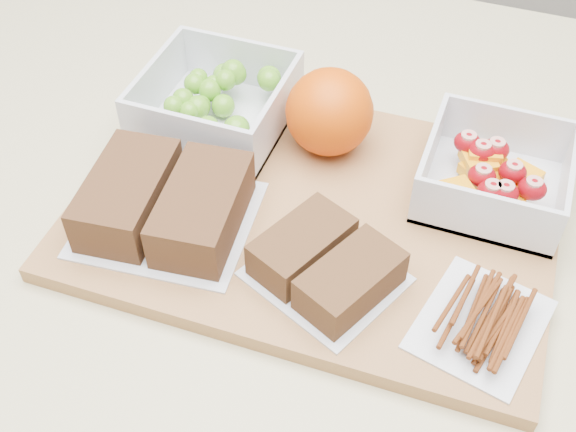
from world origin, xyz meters
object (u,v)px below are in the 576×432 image
(cutting_board, at_px, (315,212))
(sandwich_bag_left, at_px, (165,203))
(sandwich_bag_center, at_px, (326,264))
(grape_container, at_px, (219,102))
(fruit_container, at_px, (493,176))
(pretzel_bag, at_px, (483,316))
(orange, at_px, (329,112))

(cutting_board, xyz_separation_m, sandwich_bag_left, (-0.12, -0.06, 0.03))
(cutting_board, relative_size, sandwich_bag_center, 2.96)
(grape_container, height_order, fruit_container, grape_container)
(grape_container, bearing_deg, pretzel_bag, -28.51)
(sandwich_bag_left, distance_m, pretzel_bag, 0.28)
(sandwich_bag_left, bearing_deg, sandwich_bag_center, -4.99)
(cutting_board, relative_size, grape_container, 3.10)
(fruit_container, xyz_separation_m, sandwich_bag_center, (-0.11, -0.15, -0.00))
(orange, xyz_separation_m, pretzel_bag, (0.18, -0.16, -0.03))
(sandwich_bag_center, height_order, pretzel_bag, sandwich_bag_center)
(cutting_board, distance_m, grape_container, 0.15)
(cutting_board, bearing_deg, sandwich_bag_left, -153.39)
(orange, distance_m, sandwich_bag_left, 0.18)
(sandwich_bag_center, relative_size, pretzel_bag, 1.16)
(sandwich_bag_center, bearing_deg, sandwich_bag_left, 175.01)
(sandwich_bag_left, xyz_separation_m, pretzel_bag, (0.28, -0.02, -0.01))
(grape_container, distance_m, sandwich_bag_left, 0.14)
(grape_container, height_order, sandwich_bag_left, grape_container)
(fruit_container, bearing_deg, cutting_board, -153.64)
(grape_container, xyz_separation_m, sandwich_bag_left, (0.01, -0.14, -0.00))
(grape_container, distance_m, sandwich_bag_center, 0.22)
(cutting_board, height_order, grape_container, grape_container)
(orange, xyz_separation_m, sandwich_bag_center, (0.05, -0.16, -0.02))
(fruit_container, bearing_deg, sandwich_bag_left, -152.96)
(fruit_container, relative_size, sandwich_bag_center, 0.88)
(sandwich_bag_left, xyz_separation_m, sandwich_bag_center, (0.15, -0.01, -0.01))
(orange, distance_m, sandwich_bag_center, 0.17)
(grape_container, height_order, pretzel_bag, grape_container)
(cutting_board, relative_size, sandwich_bag_left, 2.64)
(sandwich_bag_left, relative_size, sandwich_bag_center, 1.12)
(cutting_board, xyz_separation_m, orange, (-0.02, 0.08, 0.05))
(grape_container, xyz_separation_m, orange, (0.11, 0.00, 0.02))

